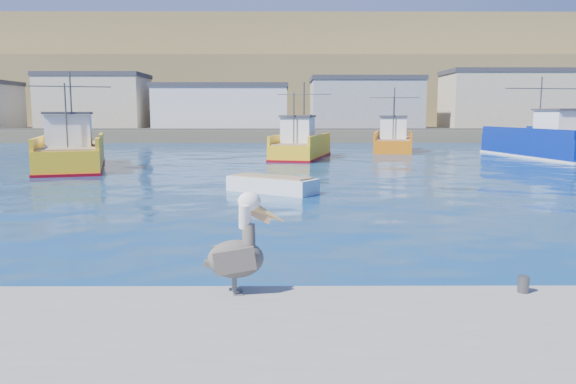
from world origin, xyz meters
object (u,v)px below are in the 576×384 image
object	(u,v)px
trawler_blue	(550,143)
skiff_mid	(272,186)
trawler_yellow_b	(301,146)
boat_orange	(393,140)
pelican	(239,250)
trawler_yellow_a	(72,153)

from	to	relation	value
trawler_blue	skiff_mid	size ratio (longest dim) A/B	3.26
trawler_yellow_b	boat_orange	size ratio (longest dim) A/B	1.06
trawler_blue	pelican	size ratio (longest dim) A/B	7.93
trawler_yellow_a	pelican	bearing A→B (deg)	-64.31
boat_orange	skiff_mid	world-z (taller)	boat_orange
trawler_yellow_a	trawler_yellow_b	world-z (taller)	trawler_yellow_a
pelican	trawler_yellow_b	bearing A→B (deg)	86.69
boat_orange	pelican	world-z (taller)	boat_orange
trawler_blue	pelican	world-z (taller)	trawler_blue
trawler_yellow_b	pelican	xyz separation A→B (m)	(-2.11, -36.59, 0.32)
trawler_yellow_b	boat_orange	xyz separation A→B (m)	(9.22, 8.34, 0.11)
pelican	boat_orange	bearing A→B (deg)	75.84
pelican	trawler_blue	bearing A→B (deg)	58.31
skiff_mid	pelican	bearing A→B (deg)	-90.72
boat_orange	skiff_mid	distance (m)	30.65
trawler_blue	boat_orange	bearing A→B (deg)	146.52
trawler_blue	boat_orange	size ratio (longest dim) A/B	1.49
trawler_yellow_a	trawler_yellow_b	distance (m)	17.80
trawler_blue	skiff_mid	xyz separation A→B (m)	(-22.77, -20.84, -0.88)
boat_orange	skiff_mid	bearing A→B (deg)	-111.31
boat_orange	pelican	distance (m)	46.34
skiff_mid	trawler_blue	bearing A→B (deg)	42.46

